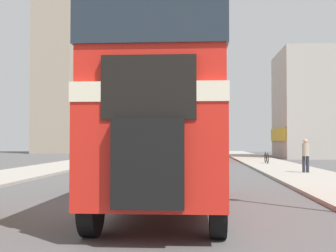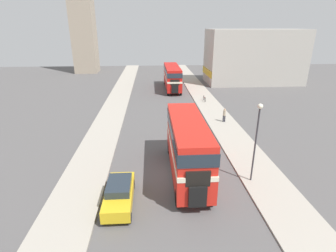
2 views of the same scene
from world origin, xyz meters
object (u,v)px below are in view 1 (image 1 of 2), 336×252
at_px(bus_distant, 203,131).
at_px(bicycle_on_pavement, 266,158).
at_px(double_decker_bus, 168,102).
at_px(pedestrian_walking, 306,153).
at_px(church_tower, 56,6).

relative_size(bus_distant, bicycle_on_pavement, 6.31).
xyz_separation_m(double_decker_bus, bicycle_on_pavement, (5.40, 20.56, -2.15)).
distance_m(pedestrian_walking, bicycle_on_pavement, 9.34).
bearing_deg(double_decker_bus, bicycle_on_pavement, 75.28).
height_order(double_decker_bus, pedestrian_walking, double_decker_bus).
bearing_deg(church_tower, bicycle_on_pavement, -50.59).
bearing_deg(double_decker_bus, bus_distant, 87.67).
distance_m(bicycle_on_pavement, church_tower, 41.92).
xyz_separation_m(double_decker_bus, bus_distant, (1.19, 29.30, -0.16)).
bearing_deg(bus_distant, bicycle_on_pavement, -64.28).
distance_m(double_decker_bus, bus_distant, 29.32).
relative_size(double_decker_bus, church_tower, 0.25).
bearing_deg(pedestrian_walking, double_decker_bus, -117.78).
bearing_deg(bus_distant, pedestrian_walking, -75.30).
bearing_deg(pedestrian_walking, church_tower, 122.40).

